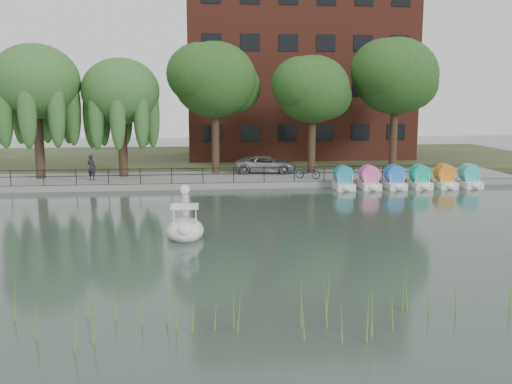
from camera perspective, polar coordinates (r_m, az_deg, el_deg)
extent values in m
plane|color=#3F4F48|center=(24.32, -0.19, -4.61)|extent=(120.00, 120.00, 0.00)
cube|color=gray|center=(39.95, -2.50, 1.28)|extent=(40.00, 6.00, 0.40)
cube|color=gray|center=(37.04, -2.22, 0.63)|extent=(40.00, 0.25, 0.40)
cube|color=#47512D|center=(53.82, -3.41, 3.40)|extent=(60.00, 22.00, 0.36)
cylinder|color=black|center=(37.07, -2.26, 2.43)|extent=(32.00, 0.04, 0.04)
cylinder|color=black|center=(37.13, -2.25, 1.82)|extent=(32.00, 0.04, 0.04)
cylinder|color=black|center=(37.13, -2.25, 1.74)|extent=(0.05, 0.05, 1.00)
cube|color=#4C1E16|center=(54.38, 4.08, 13.14)|extent=(20.00, 10.00, 18.00)
cylinder|color=#473323|center=(41.49, -20.84, 4.17)|extent=(0.60, 0.60, 4.20)
ellipsoid|color=#447B38|center=(41.36, -21.21, 10.26)|extent=(5.88, 5.88, 5.00)
cylinder|color=#473323|center=(40.95, -13.17, 4.20)|extent=(0.60, 0.60, 3.80)
ellipsoid|color=#447B38|center=(40.79, -13.39, 9.79)|extent=(5.32, 5.32, 4.52)
cylinder|color=#473323|center=(41.61, -4.07, 4.99)|extent=(0.60, 0.60, 4.50)
ellipsoid|color=#335D23|center=(41.50, -4.15, 11.13)|extent=(6.00, 6.00, 5.10)
cylinder|color=#473323|center=(41.95, 5.58, 4.70)|extent=(0.60, 0.60, 4.05)
ellipsoid|color=#335D23|center=(41.81, 5.67, 10.18)|extent=(5.40, 5.40, 4.59)
cylinder|color=#473323|center=(44.63, 13.57, 5.21)|extent=(0.60, 0.60, 4.72)
ellipsoid|color=#335D23|center=(44.54, 13.81, 11.21)|extent=(6.30, 6.30, 5.36)
imported|color=gray|center=(41.65, 1.01, 2.90)|extent=(2.90, 5.38, 1.44)
imported|color=gray|center=(38.97, 5.21, 2.08)|extent=(1.26, 1.81, 1.00)
imported|color=black|center=(39.51, -16.12, 2.56)|extent=(0.85, 0.75, 1.98)
ellipsoid|color=white|center=(24.64, -7.09, -3.82)|extent=(1.58, 2.51, 0.56)
cube|color=white|center=(24.49, -7.11, -3.24)|extent=(1.02, 1.12, 0.28)
cube|color=white|center=(24.37, -7.14, -1.44)|extent=(1.16, 1.26, 0.06)
ellipsoid|color=white|center=(23.55, -7.15, -3.87)|extent=(0.59, 0.46, 0.52)
sphere|color=white|center=(25.14, -7.13, 0.23)|extent=(0.45, 0.45, 0.45)
cone|color=black|center=(25.44, -7.12, 0.28)|extent=(0.19, 0.24, 0.19)
cylinder|color=yellow|center=(25.31, -7.12, 0.25)|extent=(0.24, 0.09, 0.24)
cube|color=white|center=(37.20, 8.76, 0.59)|extent=(1.15, 1.70, 0.44)
cylinder|color=teal|center=(37.20, 8.75, 1.73)|extent=(0.90, 1.20, 0.90)
cube|color=white|center=(37.67, 11.27, 0.63)|extent=(1.15, 1.70, 0.44)
cylinder|color=#F95AAC|center=(37.66, 11.26, 1.75)|extent=(0.90, 1.20, 0.90)
cube|color=white|center=(38.21, 13.70, 0.67)|extent=(1.15, 1.70, 0.44)
cylinder|color=blue|center=(38.20, 13.70, 1.77)|extent=(0.90, 1.20, 0.90)
cube|color=white|center=(38.81, 16.07, 0.70)|extent=(1.15, 1.70, 0.44)
cylinder|color=#11B48F|center=(38.80, 16.06, 1.79)|extent=(0.90, 1.20, 0.90)
cube|color=white|center=(39.48, 18.36, 0.73)|extent=(1.15, 1.70, 0.44)
cylinder|color=orange|center=(39.47, 18.35, 1.80)|extent=(0.90, 1.20, 0.90)
cube|color=white|center=(40.20, 20.57, 0.76)|extent=(1.15, 1.70, 0.44)
cylinder|color=#33B3BC|center=(40.20, 20.57, 1.81)|extent=(0.90, 1.20, 0.90)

